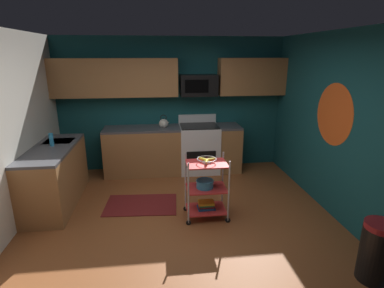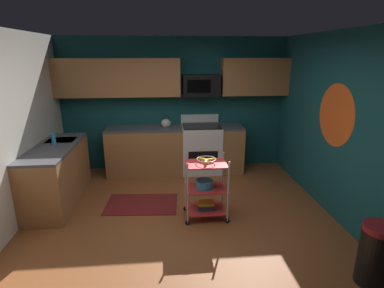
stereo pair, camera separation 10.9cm
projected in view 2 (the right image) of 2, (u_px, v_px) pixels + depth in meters
floor at (182, 230)px, 4.14m from camera, size 4.40×4.80×0.04m
wall_back at (174, 105)px, 6.08m from camera, size 4.52×0.06×2.60m
wall_right at (352, 132)px, 3.95m from camera, size 0.06×4.80×2.60m
wall_flower_decal at (336, 115)px, 4.26m from camera, size 0.00×0.89×0.89m
counter_run at (136, 158)px, 5.52m from camera, size 3.52×2.24×0.92m
oven_range at (201, 148)px, 6.05m from camera, size 0.76×0.65×1.10m
upper_cabinets at (168, 77)px, 5.72m from camera, size 4.40×0.33×0.70m
microwave at (201, 85)px, 5.80m from camera, size 0.70×0.39×0.40m
rolling_cart at (206, 188)px, 4.30m from camera, size 0.62×0.43×0.91m
fruit_bowl at (206, 160)px, 4.18m from camera, size 0.27×0.27×0.07m
mixing_bowl_large at (205, 184)px, 4.28m from camera, size 0.25×0.25×0.11m
book_stack at (206, 205)px, 4.38m from camera, size 0.25×0.19×0.11m
kettle at (166, 123)px, 5.83m from camera, size 0.21×0.18×0.26m
dish_soap_bottle at (54, 139)px, 4.69m from camera, size 0.06×0.06×0.20m
trash_can at (376, 255)px, 3.07m from camera, size 0.34×0.42×0.66m
floor_rug at (142, 204)px, 4.79m from camera, size 1.15×0.77×0.01m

